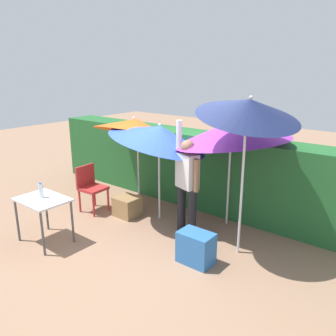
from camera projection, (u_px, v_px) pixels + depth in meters
name	position (u px, v px, depth m)	size (l,w,h in m)	color
ground_plane	(157.00, 235.00, 5.68)	(24.00, 24.00, 0.00)	#937056
hedge_row	(210.00, 171.00, 6.69)	(8.00, 0.70, 1.46)	#23602D
umbrella_rainbow	(231.00, 132.00, 5.65)	(1.99, 1.96, 1.97)	silver
umbrella_orange	(136.00, 126.00, 6.67)	(1.67, 1.66, 1.98)	silver
umbrella_yellow	(159.00, 135.00, 5.94)	(1.80, 1.75, 2.00)	silver
umbrella_navy	(249.00, 109.00, 4.56)	(1.47, 1.44, 2.49)	silver
person_vendor	(187.00, 181.00, 5.48)	(0.55, 0.31, 1.88)	black
chair_plastic	(91.00, 185.00, 6.54)	(0.47, 0.47, 0.89)	#B72D2D
cooler_box	(196.00, 248.00, 4.83)	(0.49, 0.33, 0.46)	#2D6BB7
crate_cardboard	(127.00, 206.00, 6.39)	(0.43, 0.39, 0.37)	#9E7A4C
folding_table	(43.00, 204.00, 5.31)	(0.80, 0.60, 0.73)	#4C4C51
bottle_water	(41.00, 191.00, 5.30)	(0.07, 0.07, 0.24)	silver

